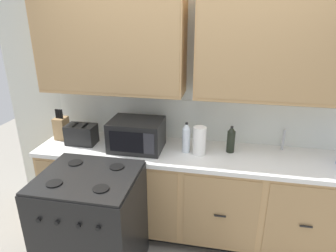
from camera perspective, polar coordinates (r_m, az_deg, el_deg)
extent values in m
plane|color=gray|center=(3.03, 2.23, -23.02)|extent=(8.00, 8.00, 0.00)
cube|color=silver|center=(2.92, 4.50, 4.11)|extent=(3.97, 0.05, 2.51)
cube|color=silver|center=(2.94, 4.34, 1.12)|extent=(2.77, 0.01, 0.40)
cube|color=tan|center=(2.79, -11.03, 16.06)|extent=(1.33, 0.34, 0.95)
cube|color=#A58052|center=(2.63, -12.47, 15.67)|extent=(1.31, 0.01, 0.89)
cube|color=tan|center=(2.62, 20.65, 14.84)|extent=(1.33, 0.34, 0.95)
cube|color=#A58052|center=(2.45, 21.26, 14.41)|extent=(1.31, 0.01, 0.89)
cube|color=black|center=(3.24, 3.20, -18.37)|extent=(2.71, 0.48, 0.10)
cube|color=tan|center=(2.96, 3.29, -12.25)|extent=(2.77, 0.60, 0.76)
cube|color=#A88354|center=(3.01, -18.06, -12.73)|extent=(0.64, 0.01, 0.70)
cube|color=black|center=(3.01, -18.18, -12.98)|extent=(0.10, 0.01, 0.01)
cube|color=#A88354|center=(2.77, -4.96, -14.87)|extent=(0.64, 0.01, 0.70)
cube|color=black|center=(2.77, -5.04, -15.15)|extent=(0.10, 0.01, 0.01)
cube|color=#A88354|center=(2.69, 9.97, -16.37)|extent=(0.64, 0.01, 0.70)
cube|color=black|center=(2.69, 9.95, -16.66)|extent=(0.10, 0.01, 0.01)
cube|color=#A88354|center=(2.79, 24.94, -16.81)|extent=(0.64, 0.01, 0.70)
cube|color=black|center=(2.78, 24.99, -17.09)|extent=(0.10, 0.01, 0.01)
cube|color=white|center=(2.76, 3.47, -5.26)|extent=(2.80, 0.63, 0.04)
cube|color=#A8AAAF|center=(2.82, 21.51, -6.05)|extent=(0.56, 0.38, 0.02)
cube|color=black|center=(2.65, -14.25, -18.15)|extent=(0.76, 0.66, 0.92)
cube|color=black|center=(2.38, -15.27, -9.32)|extent=(0.74, 0.65, 0.02)
cylinder|color=black|center=(2.34, -21.03, -10.27)|extent=(0.12, 0.12, 0.01)
cylinder|color=black|center=(2.18, -12.79, -11.68)|extent=(0.12, 0.12, 0.01)
cylinder|color=black|center=(2.58, -17.40, -6.78)|extent=(0.12, 0.12, 0.01)
cylinder|color=black|center=(2.44, -9.83, -7.76)|extent=(0.12, 0.12, 0.01)
cylinder|color=black|center=(2.34, -23.63, -16.27)|extent=(0.03, 0.02, 0.03)
cylinder|color=black|center=(2.27, -20.58, -17.03)|extent=(0.03, 0.02, 0.03)
cylinder|color=black|center=(2.20, -16.83, -17.90)|extent=(0.03, 0.02, 0.03)
cylinder|color=black|center=(2.15, -13.32, -18.64)|extent=(0.03, 0.02, 0.03)
cube|color=black|center=(2.76, -6.02, -1.64)|extent=(0.48, 0.36, 0.28)
cube|color=black|center=(2.61, -8.02, -3.10)|extent=(0.31, 0.01, 0.19)
cube|color=#28282D|center=(2.56, -3.70, -3.48)|extent=(0.10, 0.01, 0.19)
cube|color=black|center=(2.99, -16.29, -1.54)|extent=(0.28, 0.18, 0.19)
cube|color=black|center=(2.98, -17.33, 0.15)|extent=(0.02, 0.13, 0.01)
cube|color=black|center=(2.93, -15.60, 0.02)|extent=(0.02, 0.13, 0.01)
cube|color=#9C794E|center=(3.17, -19.77, -0.37)|extent=(0.11, 0.14, 0.22)
cylinder|color=black|center=(3.13, -20.68, 2.25)|extent=(0.02, 0.02, 0.09)
cylinder|color=black|center=(3.12, -20.37, 2.23)|extent=(0.02, 0.02, 0.09)
cylinder|color=black|center=(3.11, -20.05, 2.22)|extent=(0.02, 0.02, 0.09)
cylinder|color=black|center=(3.10, -19.73, 2.20)|extent=(0.02, 0.02, 0.09)
cylinder|color=#B2B5BA|center=(2.94, 21.26, -2.47)|extent=(0.02, 0.02, 0.20)
cylinder|color=white|center=(2.66, 6.06, -2.85)|extent=(0.12, 0.12, 0.26)
cylinder|color=black|center=(2.76, 11.96, -2.97)|extent=(0.07, 0.07, 0.20)
cone|color=black|center=(2.71, 12.16, -0.56)|extent=(0.07, 0.07, 0.05)
cylinder|color=black|center=(2.70, 12.19, -0.23)|extent=(0.03, 0.03, 0.02)
cylinder|color=silver|center=(2.70, 3.43, -2.75)|extent=(0.07, 0.07, 0.23)
cone|color=silver|center=(2.64, 3.49, 0.08)|extent=(0.07, 0.07, 0.06)
cylinder|color=black|center=(2.63, 3.50, 0.50)|extent=(0.03, 0.03, 0.02)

